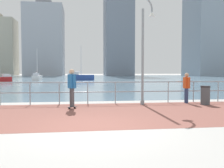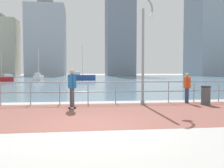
% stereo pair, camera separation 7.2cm
% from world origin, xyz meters
% --- Properties ---
extents(ground, '(220.00, 220.00, 0.00)m').
position_xyz_m(ground, '(0.00, 40.00, 0.00)').
color(ground, '#ADAAA5').
extents(brick_paving, '(28.00, 5.63, 0.01)m').
position_xyz_m(brick_paving, '(0.00, 2.30, 0.00)').
color(brick_paving, brown).
rests_on(brick_paving, ground).
extents(harbor_water, '(180.00, 88.00, 0.00)m').
position_xyz_m(harbor_water, '(0.00, 50.12, 0.00)').
color(harbor_water, slate).
rests_on(harbor_water, ground).
extents(waterfront_railing, '(25.25, 0.06, 1.12)m').
position_xyz_m(waterfront_railing, '(-0.00, 5.12, 0.77)').
color(waterfront_railing, '#8C99A3').
rests_on(waterfront_railing, ground).
extents(lamppost, '(0.78, 0.47, 5.25)m').
position_xyz_m(lamppost, '(2.81, 4.58, 2.91)').
color(lamppost, gray).
rests_on(lamppost, ground).
extents(skateboarder, '(0.40, 0.53, 1.73)m').
position_xyz_m(skateboarder, '(-0.73, 3.58, 1.04)').
color(skateboarder, black).
rests_on(skateboarder, ground).
extents(bystander, '(0.24, 0.55, 1.55)m').
position_xyz_m(bystander, '(5.05, 4.77, 0.91)').
color(bystander, navy).
rests_on(bystander, ground).
extents(trash_bin, '(0.46, 0.46, 0.93)m').
position_xyz_m(trash_bin, '(5.70, 4.06, 0.47)').
color(trash_bin, '#474C51').
rests_on(trash_bin, ground).
extents(sailboat_yellow, '(1.29, 4.03, 5.64)m').
position_xyz_m(sailboat_yellow, '(-7.98, 37.25, 0.54)').
color(sailboat_yellow, white).
rests_on(sailboat_yellow, ground).
extents(sailboat_white, '(4.81, 2.46, 6.46)m').
position_xyz_m(sailboat_white, '(-0.41, 38.06, 0.62)').
color(sailboat_white, '#284799').
rests_on(sailboat_white, ground).
extents(sailboat_red, '(3.43, 2.76, 4.79)m').
position_xyz_m(sailboat_red, '(-12.94, 33.51, 0.46)').
color(sailboat_red, '#B21E1E').
rests_on(sailboat_red, ground).
extents(tower_glass, '(10.70, 11.68, 42.45)m').
position_xyz_m(tower_glass, '(14.38, 87.50, 20.39)').
color(tower_glass, slate).
rests_on(tower_glass, ground).
extents(tower_brick, '(14.25, 14.55, 28.33)m').
position_xyz_m(tower_brick, '(-13.95, 90.13, 13.33)').
color(tower_brick, '#A3A8B2').
rests_on(tower_brick, ground).
extents(tower_beige, '(16.74, 15.06, 37.55)m').
position_xyz_m(tower_beige, '(46.72, 75.40, 17.94)').
color(tower_beige, '#8493A3').
rests_on(tower_beige, ground).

